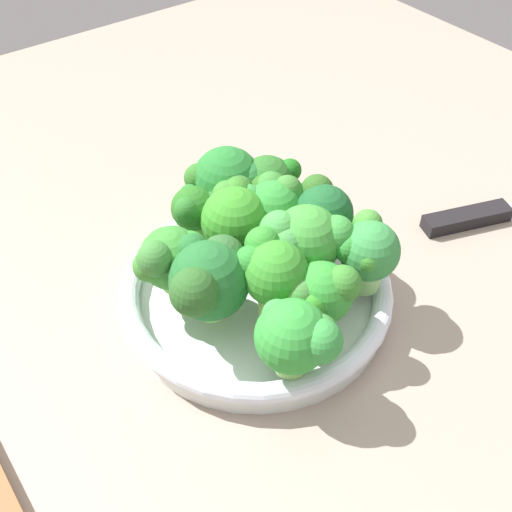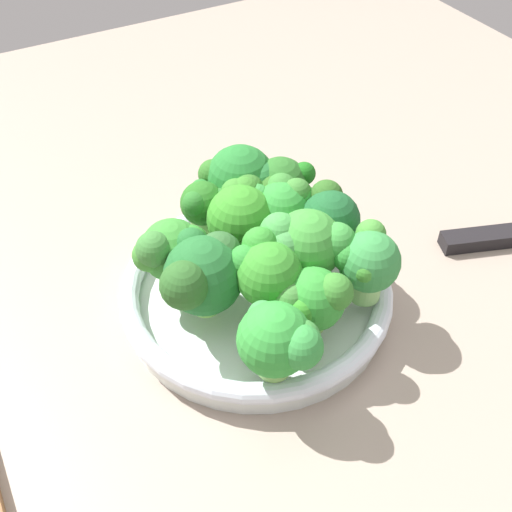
% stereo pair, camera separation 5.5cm
% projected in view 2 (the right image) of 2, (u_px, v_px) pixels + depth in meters
% --- Properties ---
extents(ground_plane, '(1.30, 1.30, 0.03)m').
position_uv_depth(ground_plane, '(234.00, 344.00, 0.58)').
color(ground_plane, gray).
extents(bowl, '(0.24, 0.24, 0.03)m').
position_uv_depth(bowl, '(256.00, 293.00, 0.58)').
color(bowl, white).
rests_on(bowl, ground_plane).
extents(broccoli_floret_0, '(0.06, 0.07, 0.08)m').
position_uv_depth(broccoli_floret_0, '(306.00, 247.00, 0.54)').
color(broccoli_floret_0, '#93C16A').
rests_on(broccoli_floret_0, bowl).
extents(broccoli_floret_1, '(0.06, 0.06, 0.07)m').
position_uv_depth(broccoli_floret_1, '(367.00, 261.00, 0.53)').
color(broccoli_floret_1, '#90CD74').
rests_on(broccoli_floret_1, bowl).
extents(broccoli_floret_2, '(0.06, 0.07, 0.06)m').
position_uv_depth(broccoli_floret_2, '(171.00, 250.00, 0.55)').
color(broccoli_floret_2, '#97D66A').
rests_on(broccoli_floret_2, bowl).
extents(broccoli_floret_3, '(0.06, 0.06, 0.07)m').
position_uv_depth(broccoli_floret_3, '(242.00, 214.00, 0.57)').
color(broccoli_floret_3, '#7CC254').
rests_on(broccoli_floret_3, bowl).
extents(broccoli_floret_4, '(0.08, 0.07, 0.08)m').
position_uv_depth(broccoli_floret_4, '(242.00, 181.00, 0.61)').
color(broccoli_floret_4, '#89C15C').
rests_on(broccoli_floret_4, bowl).
extents(broccoli_floret_5, '(0.06, 0.05, 0.07)m').
position_uv_depth(broccoli_floret_5, '(329.00, 217.00, 0.57)').
color(broccoli_floret_5, '#88BB4E').
rests_on(broccoli_floret_5, bowl).
extents(broccoli_floret_6, '(0.04, 0.05, 0.06)m').
position_uv_depth(broccoli_floret_6, '(203.00, 205.00, 0.59)').
color(broccoli_floret_6, '#98D46E').
rests_on(broccoli_floret_6, bowl).
extents(broccoli_floret_7, '(0.06, 0.06, 0.07)m').
position_uv_depth(broccoli_floret_7, '(280.00, 187.00, 0.61)').
color(broccoli_floret_7, '#9BD36F').
rests_on(broccoli_floret_7, bowl).
extents(broccoli_floret_8, '(0.06, 0.05, 0.07)m').
position_uv_depth(broccoli_floret_8, '(266.00, 273.00, 0.52)').
color(broccoli_floret_8, '#A0D063').
rests_on(broccoli_floret_8, bowl).
extents(broccoli_floret_9, '(0.05, 0.06, 0.06)m').
position_uv_depth(broccoli_floret_9, '(313.00, 300.00, 0.51)').
color(broccoli_floret_9, '#94C761').
rests_on(broccoli_floret_9, bowl).
extents(broccoli_floret_10, '(0.08, 0.08, 0.07)m').
position_uv_depth(broccoli_floret_10, '(204.00, 273.00, 0.52)').
color(broccoli_floret_10, '#88C152').
rests_on(broccoli_floret_10, bowl).
extents(broccoli_floret_11, '(0.07, 0.06, 0.07)m').
position_uv_depth(broccoli_floret_11, '(283.00, 339.00, 0.48)').
color(broccoli_floret_11, '#88C360').
rests_on(broccoli_floret_11, bowl).
extents(broccoli_floret_12, '(0.06, 0.06, 0.07)m').
position_uv_depth(broccoli_floret_12, '(285.00, 206.00, 0.58)').
color(broccoli_floret_12, '#87CE63').
rests_on(broccoli_floret_12, bowl).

